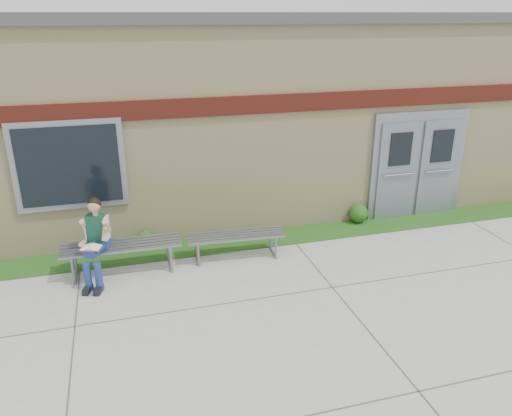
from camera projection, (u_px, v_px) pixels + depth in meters
name	position (u px, v px, depth m)	size (l,w,h in m)	color
ground	(284.00, 313.00, 7.45)	(80.00, 80.00, 0.00)	#9E9E99
grass_strip	(242.00, 241.00, 9.78)	(16.00, 0.80, 0.02)	#124414
school_building	(206.00, 105.00, 12.05)	(16.20, 6.22, 4.20)	beige
bench_left	(122.00, 250.00, 8.52)	(2.01, 0.58, 0.52)	slate
bench_right	(236.00, 240.00, 9.05)	(1.78, 0.61, 0.46)	slate
girl	(96.00, 239.00, 8.11)	(0.55, 0.86, 1.42)	navy
shrub_mid	(145.00, 239.00, 9.47)	(0.32, 0.32, 0.32)	#124414
shrub_east	(358.00, 213.00, 10.59)	(0.40, 0.40, 0.40)	#124414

